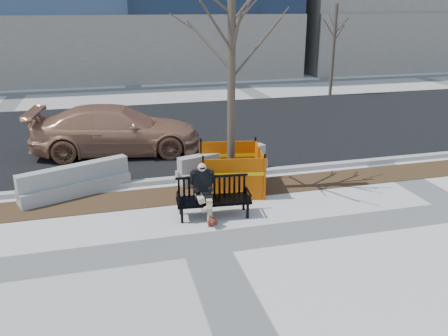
{
  "coord_description": "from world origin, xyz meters",
  "views": [
    {
      "loc": [
        -1.69,
        -8.0,
        4.55
      ],
      "look_at": [
        0.88,
        1.79,
        0.92
      ],
      "focal_mm": 36.67,
      "sensor_mm": 36.0,
      "label": 1
    }
  ],
  "objects": [
    {
      "name": "ground",
      "position": [
        0.0,
        0.0,
        0.0
      ],
      "size": [
        120.0,
        120.0,
        0.0
      ],
      "primitive_type": "plane",
      "color": "beige",
      "rests_on": "ground"
    },
    {
      "name": "mulch_strip",
      "position": [
        0.0,
        2.6,
        0.0
      ],
      "size": [
        40.0,
        1.2,
        0.02
      ],
      "primitive_type": "cube",
      "color": "#47301C",
      "rests_on": "ground"
    },
    {
      "name": "asphalt_street",
      "position": [
        0.0,
        8.8,
        0.0
      ],
      "size": [
        60.0,
        10.4,
        0.01
      ],
      "primitive_type": "cube",
      "color": "black",
      "rests_on": "ground"
    },
    {
      "name": "curb",
      "position": [
        0.0,
        3.55,
        0.06
      ],
      "size": [
        60.0,
        0.25,
        0.12
      ],
      "primitive_type": "cube",
      "color": "#9E9B93",
      "rests_on": "ground"
    },
    {
      "name": "bench",
      "position": [
        0.48,
        1.19,
        0.0
      ],
      "size": [
        1.74,
        0.76,
        0.9
      ],
      "primitive_type": null,
      "rotation": [
        0.0,
        0.0,
        -0.09
      ],
      "color": "black",
      "rests_on": "ground"
    },
    {
      "name": "seated_man",
      "position": [
        0.25,
        1.25,
        0.0
      ],
      "size": [
        0.61,
        0.92,
        1.23
      ],
      "primitive_type": null,
      "rotation": [
        0.0,
        0.0,
        -0.09
      ],
      "color": "black",
      "rests_on": "ground"
    },
    {
      "name": "tree_fence",
      "position": [
        1.29,
        2.64,
        0.0
      ],
      "size": [
        2.74,
        2.74,
        5.91
      ],
      "primitive_type": null,
      "rotation": [
        0.0,
        0.0,
        -0.17
      ],
      "color": "#E16401",
      "rests_on": "ground"
    },
    {
      "name": "sedan",
      "position": [
        -1.41,
        6.57,
        0.0
      ],
      "size": [
        5.52,
        2.78,
        1.54
      ],
      "primitive_type": "imported",
      "rotation": [
        0.0,
        0.0,
        1.45
      ],
      "color": "#A86F50",
      "rests_on": "ground"
    },
    {
      "name": "jersey_barrier_left",
      "position": [
        -2.59,
        3.3,
        0.0
      ],
      "size": [
        2.78,
        1.53,
        0.79
      ],
      "primitive_type": null,
      "rotation": [
        0.0,
        0.0,
        0.38
      ],
      "color": "gray",
      "rests_on": "ground"
    },
    {
      "name": "jersey_barrier_right",
      "position": [
        1.33,
        3.58,
        0.0
      ],
      "size": [
        2.72,
        1.28,
        0.77
      ],
      "primitive_type": null,
      "rotation": [
        0.0,
        0.0,
        0.29
      ],
      "color": "gray",
      "rests_on": "ground"
    },
    {
      "name": "far_tree_right",
      "position": [
        9.97,
        14.07,
        0.0
      ],
      "size": [
        2.42,
        2.42,
        4.97
      ],
      "primitive_type": null,
      "rotation": [
        0.0,
        0.0,
        0.4
      ],
      "color": "#4A3B30",
      "rests_on": "ground"
    }
  ]
}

